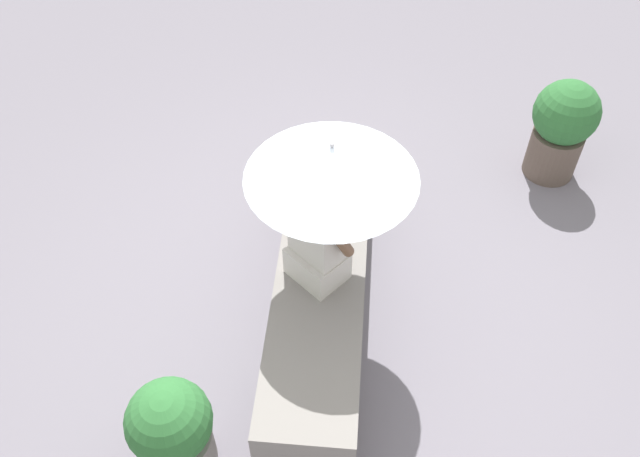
{
  "coord_description": "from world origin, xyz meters",
  "views": [
    {
      "loc": [
        -2.8,
        -0.22,
        3.84
      ],
      "look_at": [
        -0.08,
        0.01,
        0.82
      ],
      "focal_mm": 37.19,
      "sensor_mm": 36.0,
      "label": 1
    }
  ],
  "objects_px": {
    "planter_near": "(172,430)",
    "handbag_black": "(312,193)",
    "person_seated": "(317,234)",
    "planter_far": "(562,127)",
    "magazine": "(328,164)",
    "parasol": "(332,163)"
  },
  "relations": [
    {
      "from": "magazine",
      "to": "planter_near",
      "type": "height_order",
      "value": "planter_near"
    },
    {
      "from": "magazine",
      "to": "handbag_black",
      "type": "bearing_deg",
      "value": 171.18
    },
    {
      "from": "handbag_black",
      "to": "person_seated",
      "type": "bearing_deg",
      "value": -171.36
    },
    {
      "from": "person_seated",
      "to": "planter_far",
      "type": "xyz_separation_m",
      "value": [
        1.65,
        -1.81,
        -0.38
      ]
    },
    {
      "from": "handbag_black",
      "to": "magazine",
      "type": "distance_m",
      "value": 0.5
    },
    {
      "from": "parasol",
      "to": "planter_far",
      "type": "relative_size",
      "value": 1.22
    },
    {
      "from": "planter_near",
      "to": "parasol",
      "type": "bearing_deg",
      "value": -34.61
    },
    {
      "from": "person_seated",
      "to": "magazine",
      "type": "height_order",
      "value": "person_seated"
    },
    {
      "from": "parasol",
      "to": "magazine",
      "type": "distance_m",
      "value": 1.36
    },
    {
      "from": "person_seated",
      "to": "magazine",
      "type": "distance_m",
      "value": 1.12
    },
    {
      "from": "magazine",
      "to": "planter_far",
      "type": "relative_size",
      "value": 0.32
    },
    {
      "from": "planter_near",
      "to": "person_seated",
      "type": "bearing_deg",
      "value": -33.09
    },
    {
      "from": "handbag_black",
      "to": "planter_near",
      "type": "bearing_deg",
      "value": 159.59
    },
    {
      "from": "planter_far",
      "to": "magazine",
      "type": "bearing_deg",
      "value": 108.14
    },
    {
      "from": "person_seated",
      "to": "planter_far",
      "type": "relative_size",
      "value": 1.03
    },
    {
      "from": "handbag_black",
      "to": "magazine",
      "type": "xyz_separation_m",
      "value": [
        0.47,
        -0.08,
        -0.15
      ]
    },
    {
      "from": "planter_near",
      "to": "handbag_black",
      "type": "bearing_deg",
      "value": -20.41
    },
    {
      "from": "parasol",
      "to": "handbag_black",
      "type": "xyz_separation_m",
      "value": [
        0.53,
        0.17,
        -0.77
      ]
    },
    {
      "from": "planter_near",
      "to": "planter_far",
      "type": "relative_size",
      "value": 0.84
    },
    {
      "from": "person_seated",
      "to": "handbag_black",
      "type": "relative_size",
      "value": 2.8
    },
    {
      "from": "handbag_black",
      "to": "planter_near",
      "type": "height_order",
      "value": "handbag_black"
    },
    {
      "from": "handbag_black",
      "to": "magazine",
      "type": "relative_size",
      "value": 1.15
    }
  ]
}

